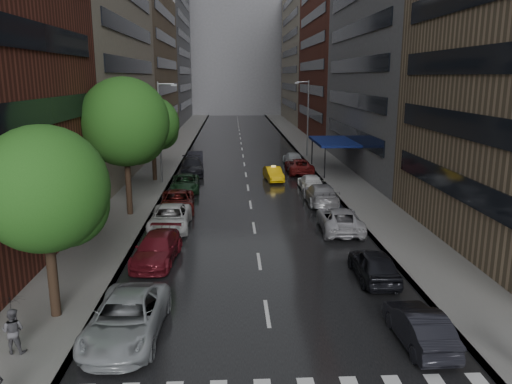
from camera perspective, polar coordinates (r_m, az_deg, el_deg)
ground at (r=17.86m, az=2.24°, el=-19.50°), size 220.00×220.00×0.00m
road at (r=65.71m, az=-1.57°, el=4.69°), size 14.00×140.00×0.01m
sidewalk_left at (r=66.12m, az=-9.42°, el=4.63°), size 4.00×140.00×0.15m
sidewalk_right at (r=66.50m, az=6.23°, el=4.78°), size 4.00×140.00×0.15m
buildings_left at (r=75.29m, az=-13.87°, el=17.60°), size 8.00×108.00×38.00m
buildings_right at (r=73.73m, az=10.51°, el=17.11°), size 8.05×109.10×36.00m
building_far at (r=133.14m, az=-2.30°, el=15.84°), size 40.00×14.00×32.00m
tree_near at (r=20.75m, az=-23.06°, el=0.28°), size 4.94×4.94×7.88m
tree_mid at (r=35.16m, az=-14.76°, el=7.73°), size 6.04×6.04×9.62m
tree_far at (r=46.86m, az=-11.75°, el=7.63°), size 4.93×4.93×7.85m
taxi at (r=46.92m, az=2.00°, el=2.08°), size 1.84×4.10×1.31m
parked_cars_left at (r=36.45m, az=-9.04°, el=-1.13°), size 2.82×42.18×1.61m
parked_cars_right at (r=39.00m, az=7.30°, el=-0.16°), size 2.75×42.81×1.58m
ped_black_umbrella at (r=19.74m, az=-26.13°, el=-12.97°), size 0.96×0.98×2.09m
street_lamp_left at (r=45.67m, az=-10.84°, el=6.93°), size 1.74×0.22×9.00m
street_lamp_right at (r=60.86m, az=5.88°, el=8.58°), size 1.74×0.22×9.00m
awning at (r=51.46m, az=8.89°, el=5.71°), size 4.00×8.00×3.12m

